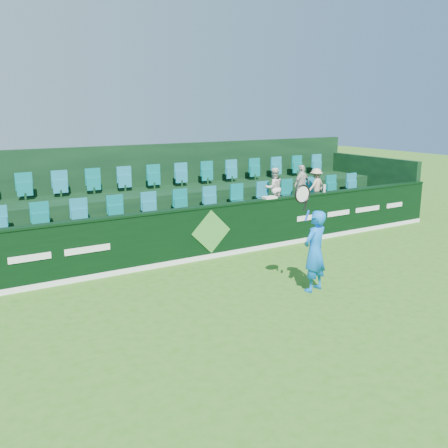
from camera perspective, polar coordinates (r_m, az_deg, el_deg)
ground at (r=9.63m, az=10.27°, el=-9.76°), size 60.00×60.00×0.00m
sponsor_hoarding at (r=12.53m, az=-1.72°, el=-0.89°), size 16.00×0.25×1.35m
stand_tier_front at (r=13.53m, az=-4.02°, el=-1.05°), size 16.00×2.00×0.80m
stand_tier_back at (r=15.15m, az=-7.33°, el=1.39°), size 16.00×1.80×1.30m
stand_rear at (r=15.45m, az=-8.06°, el=3.73°), size 16.00×4.10×2.60m
seat_row_front at (r=13.73m, az=-4.83°, el=2.14°), size 13.50×0.50×0.60m
seat_row_back at (r=15.26m, az=-7.90°, el=5.08°), size 13.50×0.50×0.60m
tennis_player at (r=10.38m, az=10.31°, el=-2.98°), size 1.06×0.56×2.33m
spectator_left at (r=14.83m, az=5.70°, el=4.12°), size 0.65×0.55×1.20m
spectator_middle at (r=15.48m, az=8.86°, el=4.46°), size 0.77×0.47×1.23m
spectator_right at (r=15.87m, az=10.45°, el=4.34°), size 0.77×0.56×1.08m
towel at (r=13.38m, az=5.23°, el=3.04°), size 0.36×0.23×0.05m
drinks_bottle at (r=14.58m, az=11.39°, el=4.02°), size 0.07×0.07×0.23m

